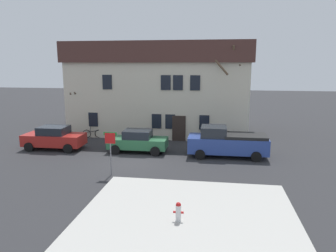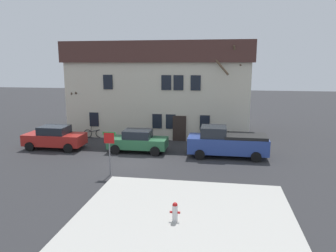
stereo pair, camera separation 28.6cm
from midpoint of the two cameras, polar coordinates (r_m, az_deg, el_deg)
The scene contains 11 objects.
ground_plane at distance 21.25m, azimuth -6.06°, elevation -6.37°, with size 120.00×120.00×0.00m, color #2D2D30.
sidewalk_slab at distance 13.75m, azimuth 3.46°, elevation -16.11°, with size 9.02×8.46×0.12m, color #B7B5AD.
building_main at distance 30.70m, azimuth -0.68°, elevation 6.90°, with size 16.07×8.90×8.14m.
tree_bare_near at distance 29.88m, azimuth -14.53°, elevation 4.78°, with size 2.60×2.34×6.48m.
tree_bare_mid at distance 26.49m, azimuth 10.43°, elevation 6.22°, with size 2.66×2.70×7.76m.
car_red_sedan at distance 25.60m, azimuth -19.10°, elevation -1.92°, with size 4.45×2.16×1.73m.
car_green_sedan at distance 23.43m, azimuth -5.01°, elevation -2.64°, with size 4.23×2.02×1.62m.
pickup_truck_blue at distance 22.49m, azimuth 10.72°, elevation -2.85°, with size 5.39×2.25×2.09m.
fire_hydrant at distance 13.29m, azimuth 1.88°, elevation -14.86°, with size 0.42×0.22×0.78m.
street_sign_pole at distance 18.53m, azimuth -9.91°, elevation -3.34°, with size 0.76×0.07×2.53m.
bicycle_leaning at distance 28.61m, azimuth -12.73°, elevation -1.28°, with size 1.73×0.36×1.03m.
Camera 2 is at (5.61, -19.52, 6.32)m, focal length 34.45 mm.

